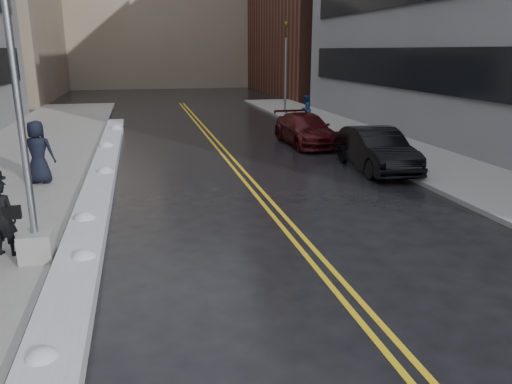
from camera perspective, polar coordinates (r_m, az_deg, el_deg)
ground at (r=9.57m, az=-5.52°, el=-11.39°), size 160.00×160.00×0.00m
sidewalk_west at (r=19.52m, az=-26.69°, el=1.46°), size 5.50×50.00×0.15m
sidewalk_east at (r=21.92m, az=17.49°, el=3.86°), size 4.00×50.00×0.15m
lane_line_left at (r=19.26m, az=-2.61°, el=2.77°), size 0.12×50.00×0.01m
lane_line_right at (r=19.31m, az=-1.74°, el=2.82°), size 0.12×50.00×0.01m
snow_ridge at (r=17.04m, az=-17.42°, el=0.87°), size 0.90×30.00×0.34m
lamppost at (r=10.85m, az=-25.00°, el=4.63°), size 0.65×0.65×7.62m
fire_hydrant at (r=21.35m, az=15.27°, el=5.02°), size 0.26×0.26×0.73m
traffic_signal at (r=33.83m, az=3.40°, el=14.24°), size 0.16×0.20×6.00m
pedestrian_fedora at (r=11.78m, az=-27.01°, el=-2.62°), size 0.70×0.57×1.67m
pedestrian_c at (r=17.74m, az=-23.66°, el=4.19°), size 1.10×0.81×2.06m
pedestrian_east at (r=30.33m, az=5.70°, el=9.41°), size 1.02×1.00×1.66m
car_black at (r=19.27m, az=13.52°, el=4.74°), size 1.87×4.86×1.58m
car_maroon at (r=24.11m, az=5.69°, el=7.12°), size 2.15×5.04×1.45m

